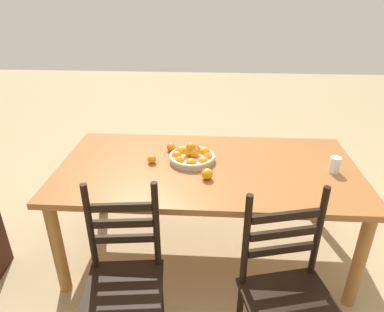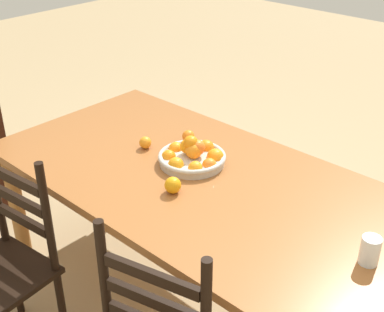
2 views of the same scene
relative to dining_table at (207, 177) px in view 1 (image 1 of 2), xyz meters
The scene contains 9 objects.
ground_plane 0.66m from the dining_table, ahead, with size 12.00×12.00×0.00m, color tan.
dining_table is the anchor object (origin of this frame).
chair_near_window 0.95m from the dining_table, 117.95° to the left, with size 0.55×0.55×0.99m.
chair_by_cabinet 0.92m from the dining_table, 62.29° to the left, with size 0.44×0.44×0.99m.
fruit_bowl 0.18m from the dining_table, 32.71° to the right, with size 0.33×0.33×0.15m.
orange_loose_0 0.41m from the dining_table, ahead, with size 0.06×0.06×0.06m, color orange.
orange_loose_1 0.37m from the dining_table, 38.42° to the right, with size 0.06×0.06×0.06m, color orange.
orange_loose_2 0.21m from the dining_table, 91.09° to the left, with size 0.07×0.07×0.07m, color orange.
drinking_glass 0.85m from the dining_table, behind, with size 0.07×0.07×0.11m, color silver.
Camera 1 is at (-0.02, 2.12, 1.88)m, focal length 32.56 mm.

